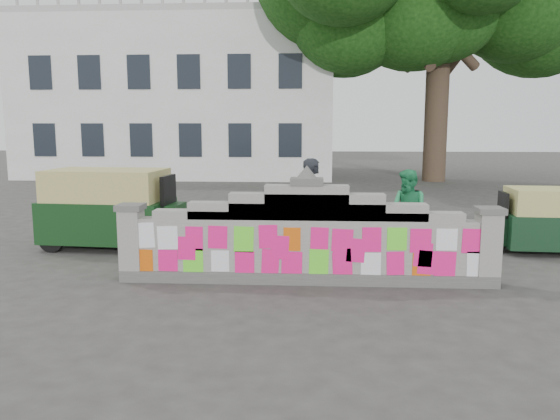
# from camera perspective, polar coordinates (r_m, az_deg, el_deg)

# --- Properties ---
(ground) EXTENTS (100.00, 100.00, 0.00)m
(ground) POSITION_cam_1_polar(r_m,az_deg,el_deg) (9.45, 2.74, -7.56)
(ground) COLOR #383533
(ground) RESTS_ON ground
(parapet_wall) EXTENTS (6.48, 0.44, 2.01)m
(parapet_wall) POSITION_cam_1_polar(r_m,az_deg,el_deg) (9.26, 2.77, -3.11)
(parapet_wall) COLOR #4C4C49
(parapet_wall) RESTS_ON ground
(building) EXTENTS (16.00, 10.00, 8.90)m
(building) POSITION_cam_1_polar(r_m,az_deg,el_deg) (31.89, -9.56, 11.07)
(building) COLOR silver
(building) RESTS_ON ground
(cyclist_bike) EXTENTS (2.07, 0.88, 1.06)m
(cyclist_bike) POSITION_cam_1_polar(r_m,az_deg,el_deg) (10.72, 3.44, -2.69)
(cyclist_bike) COLOR black
(cyclist_bike) RESTS_ON ground
(cyclist_rider) EXTENTS (0.49, 0.69, 1.79)m
(cyclist_rider) POSITION_cam_1_polar(r_m,az_deg,el_deg) (10.65, 3.46, -0.75)
(cyclist_rider) COLOR black
(cyclist_rider) RESTS_ON ground
(pedestrian) EXTENTS (1.08, 1.08, 1.77)m
(pedestrian) POSITION_cam_1_polar(r_m,az_deg,el_deg) (11.67, 13.29, -0.20)
(pedestrian) COLOR #29975A
(pedestrian) RESTS_ON ground
(rickshaw_left) EXTENTS (3.17, 1.65, 1.72)m
(rickshaw_left) POSITION_cam_1_polar(r_m,az_deg,el_deg) (12.49, -17.22, 0.26)
(rickshaw_left) COLOR #113414
(rickshaw_left) RESTS_ON ground
(rickshaw_right) EXTENTS (2.50, 1.28, 1.37)m
(rickshaw_right) POSITION_cam_1_polar(r_m,az_deg,el_deg) (12.83, 26.67, -0.90)
(rickshaw_right) COLOR black
(rickshaw_right) RESTS_ON ground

